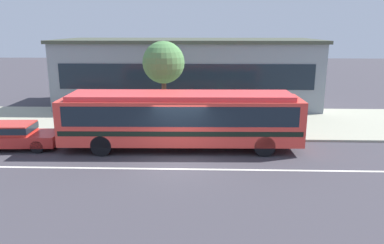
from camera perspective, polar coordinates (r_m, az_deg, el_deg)
The scene contains 11 objects.
ground_plane at distance 17.06m, azimuth -1.98°, elevation -6.21°, with size 120.00×120.00×0.00m, color #3B383F.
sidewalk_slab at distance 24.12m, azimuth -0.81°, elevation 0.07°, with size 60.00×8.00×0.12m, color #9C9C87.
lane_stripe_center at distance 16.32m, azimuth -2.16°, elevation -7.18°, with size 56.00×0.16×0.01m, color silver.
transit_bus at distance 18.55m, azimuth -1.65°, elevation 0.80°, with size 11.80×2.82×2.83m.
sedan_behind_bus at distance 20.97m, azimuth -26.12°, elevation -1.71°, with size 4.86×2.02×1.29m.
pedestrian_waiting_near_sign at distance 21.01m, azimuth 14.48°, elevation 0.39°, with size 0.37×0.37×1.67m.
pedestrian_walking_along_curb at distance 21.64m, azimuth 5.10°, elevation 1.14°, with size 0.46×0.46×1.65m.
pedestrian_standing_by_tree at distance 21.33m, azimuth -9.70°, elevation 0.92°, with size 0.39×0.39×1.72m.
bus_stop_sign at distance 20.44m, azimuth 9.13°, elevation 2.01°, with size 0.08×0.44×2.45m.
street_tree_near_stop at distance 21.84m, azimuth -4.36°, elevation 8.95°, with size 2.43×2.43×5.10m.
station_building at distance 29.48m, azimuth -0.62°, elevation 7.59°, with size 19.51×7.75×5.10m.
Camera 1 is at (1.11, -15.95, 5.94)m, focal length 35.01 mm.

